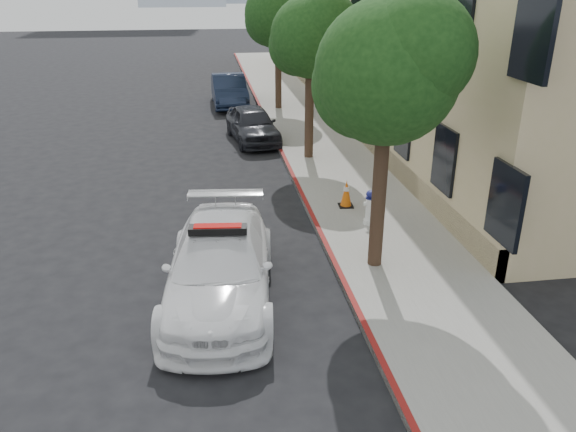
# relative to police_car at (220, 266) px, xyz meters

# --- Properties ---
(ground) EXTENTS (120.00, 120.00, 0.00)m
(ground) POSITION_rel_police_car_xyz_m (0.46, 2.74, -0.73)
(ground) COLOR black
(ground) RESTS_ON ground
(sidewalk) EXTENTS (3.20, 50.00, 0.15)m
(sidewalk) POSITION_rel_police_car_xyz_m (4.06, 12.74, -0.66)
(sidewalk) COLOR gray
(sidewalk) RESTS_ON ground
(curb_strip) EXTENTS (0.12, 50.00, 0.15)m
(curb_strip) POSITION_rel_police_car_xyz_m (2.52, 12.74, -0.66)
(curb_strip) COLOR maroon
(curb_strip) RESTS_ON ground
(tree_near) EXTENTS (2.92, 2.82, 5.62)m
(tree_near) POSITION_rel_police_car_xyz_m (3.39, 0.72, 3.54)
(tree_near) COLOR black
(tree_near) RESTS_ON sidewalk
(tree_mid) EXTENTS (2.77, 2.64, 5.43)m
(tree_mid) POSITION_rel_police_car_xyz_m (3.39, 8.72, 3.43)
(tree_mid) COLOR black
(tree_mid) RESTS_ON sidewalk
(tree_far) EXTENTS (3.10, 3.00, 5.81)m
(tree_far) POSITION_rel_police_car_xyz_m (3.39, 16.72, 3.65)
(tree_far) COLOR black
(tree_far) RESTS_ON sidewalk
(police_car) EXTENTS (2.55, 5.22, 1.61)m
(police_car) POSITION_rel_police_car_xyz_m (0.00, 0.00, 0.00)
(police_car) COLOR white
(police_car) RESTS_ON ground
(parked_car_mid) EXTENTS (2.11, 4.15, 1.35)m
(parked_car_mid) POSITION_rel_police_car_xyz_m (1.66, 11.53, -0.06)
(parked_car_mid) COLOR black
(parked_car_mid) RESTS_ON ground
(parked_car_far) EXTENTS (1.71, 4.58, 1.49)m
(parked_car_far) POSITION_rel_police_car_xyz_m (1.11, 18.24, 0.01)
(parked_car_far) COLOR #151F36
(parked_car_far) RESTS_ON ground
(fire_hydrant) EXTENTS (0.38, 0.35, 0.90)m
(fire_hydrant) POSITION_rel_police_car_xyz_m (3.87, 2.83, -0.14)
(fire_hydrant) COLOR white
(fire_hydrant) RESTS_ON sidewalk
(traffic_cone) EXTENTS (0.42, 0.42, 0.74)m
(traffic_cone) POSITION_rel_police_car_xyz_m (3.54, 4.06, -0.21)
(traffic_cone) COLOR black
(traffic_cone) RESTS_ON sidewalk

